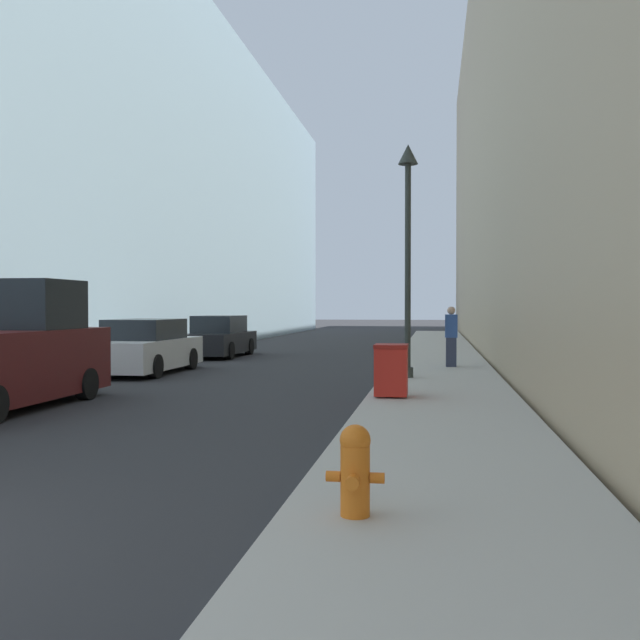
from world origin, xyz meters
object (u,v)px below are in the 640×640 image
at_px(fire_hydrant, 355,468).
at_px(parked_sedan_far, 219,338).
at_px(parked_sedan_near, 145,348).
at_px(trash_bin, 391,370).
at_px(lamppost, 408,225).
at_px(pedestrian_on_sidewalk, 451,337).

bearing_deg(fire_hydrant, parked_sedan_far, 110.18).
bearing_deg(parked_sedan_near, fire_hydrant, -60.70).
xyz_separation_m(fire_hydrant, trash_bin, (-0.18, 7.90, 0.12)).
distance_m(lamppost, parked_sedan_near, 8.27).
bearing_deg(trash_bin, parked_sedan_far, 120.57).
bearing_deg(fire_hydrant, parked_sedan_near, 119.30).
xyz_separation_m(fire_hydrant, parked_sedan_near, (-7.47, 13.32, 0.16)).
height_order(lamppost, parked_sedan_near, lamppost).
bearing_deg(fire_hydrant, lamppost, 90.03).
xyz_separation_m(lamppost, pedestrian_on_sidewalk, (1.13, 3.32, -2.86)).
relative_size(trash_bin, parked_sedan_far, 0.22).
distance_m(fire_hydrant, trash_bin, 7.91).
relative_size(lamppost, parked_sedan_far, 1.24).
xyz_separation_m(parked_sedan_near, parked_sedan_far, (0.08, 6.81, -0.00)).
relative_size(parked_sedan_near, parked_sedan_far, 1.00).
bearing_deg(parked_sedan_far, pedestrian_on_sidewalk, -30.79).
xyz_separation_m(lamppost, parked_sedan_near, (-7.47, 1.59, -3.18)).
relative_size(lamppost, pedestrian_on_sidewalk, 3.28).
relative_size(fire_hydrant, parked_sedan_far, 0.17).
distance_m(fire_hydrant, parked_sedan_far, 21.44).
distance_m(parked_sedan_near, pedestrian_on_sidewalk, 8.77).
bearing_deg(parked_sedan_far, fire_hydrant, -69.82).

